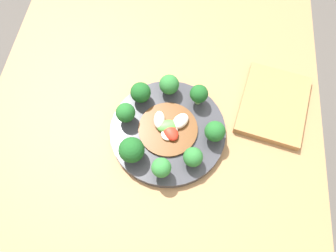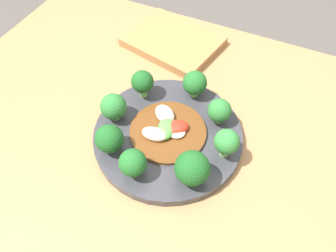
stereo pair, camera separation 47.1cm
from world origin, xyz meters
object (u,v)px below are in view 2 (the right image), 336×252
object	(u,v)px
broccoli_west	(113,107)
cutting_board	(173,42)
broccoli_north	(195,83)
stirfry_center	(167,129)
broccoli_southwest	(109,139)
broccoli_east	(227,142)
broccoli_southeast	(192,168)
broccoli_northeast	(219,111)
broccoli_south	(133,163)
plate	(168,135)
broccoli_northwest	(142,82)

from	to	relation	value
broccoli_west	cutting_board	world-z (taller)	broccoli_west
broccoli_north	stirfry_center	xyz separation A→B (m)	(-0.01, -0.11, -0.02)
broccoli_west	broccoli_southwest	xyz separation A→B (m)	(0.03, -0.07, 0.00)
broccoli_east	broccoli_north	distance (m)	0.15
broccoli_southeast	broccoli_north	distance (m)	0.20
broccoli_northeast	broccoli_west	world-z (taller)	broccoli_west
broccoli_southeast	cutting_board	world-z (taller)	broccoli_southeast
broccoli_north	broccoli_south	distance (m)	0.22
broccoli_east	broccoli_southwest	world-z (taller)	broccoli_east
plate	broccoli_southwest	distance (m)	0.12
broccoli_north	broccoli_northwest	bearing A→B (deg)	-154.40
broccoli_southeast	broccoli_northwest	bearing A→B (deg)	139.68
broccoli_northeast	cutting_board	xyz separation A→B (m)	(-0.18, 0.19, -0.04)
cutting_board	broccoli_northwest	bearing A→B (deg)	-83.90
broccoli_northwest	broccoli_south	size ratio (longest dim) A/B	1.04
broccoli_east	broccoli_northwest	world-z (taller)	same
broccoli_east	broccoli_south	size ratio (longest dim) A/B	1.04
broccoli_northeast	broccoli_southwest	xyz separation A→B (m)	(-0.15, -0.14, 0.00)
broccoli_west	cutting_board	size ratio (longest dim) A/B	0.24
broccoli_south	broccoli_east	bearing A→B (deg)	38.94
broccoli_south	broccoli_northeast	bearing A→B (deg)	61.77
broccoli_northwest	broccoli_south	xyz separation A→B (m)	(0.07, -0.17, -0.00)
broccoli_southeast	broccoli_northeast	bearing A→B (deg)	90.76
plate	broccoli_northeast	size ratio (longest dim) A/B	5.23
broccoli_southeast	broccoli_west	distance (m)	0.20
broccoli_south	broccoli_west	distance (m)	0.13
plate	broccoli_east	distance (m)	0.12
broccoli_southeast	broccoli_east	bearing A→B (deg)	64.71
broccoli_north	broccoli_south	bearing A→B (deg)	-96.13
broccoli_northwest	plate	bearing A→B (deg)	-37.24
broccoli_east	stirfry_center	xyz separation A→B (m)	(-0.11, 0.00, -0.03)
broccoli_east	broccoli_southeast	xyz separation A→B (m)	(-0.03, -0.07, -0.00)
broccoli_northeast	stirfry_center	size ratio (longest dim) A/B	0.37
broccoli_southwest	stirfry_center	size ratio (longest dim) A/B	0.40
plate	broccoli_south	distance (m)	0.11
broccoli_northeast	stirfry_center	world-z (taller)	broccoli_northeast
broccoli_northwest	broccoli_southwest	size ratio (longest dim) A/B	1.06
broccoli_south	cutting_board	distance (m)	0.38
broccoli_northwest	broccoli_west	distance (m)	0.08
broccoli_west	broccoli_south	bearing A→B (deg)	-45.25
broccoli_south	stirfry_center	bearing A→B (deg)	82.71
plate	broccoli_south	size ratio (longest dim) A/B	4.79
broccoli_west	broccoli_northeast	bearing A→B (deg)	22.37
broccoli_southwest	broccoli_west	bearing A→B (deg)	115.25
broccoli_west	stirfry_center	distance (m)	0.11
broccoli_southeast	broccoli_west	size ratio (longest dim) A/B	1.16
plate	broccoli_west	distance (m)	0.12
broccoli_west	broccoli_southwest	size ratio (longest dim) A/B	0.99
broccoli_southeast	broccoli_southwest	size ratio (longest dim) A/B	1.14
broccoli_east	broccoli_northeast	distance (m)	0.08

